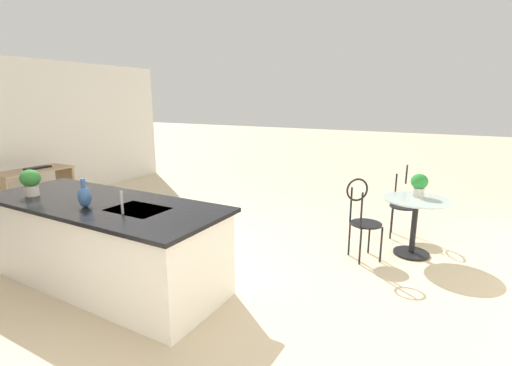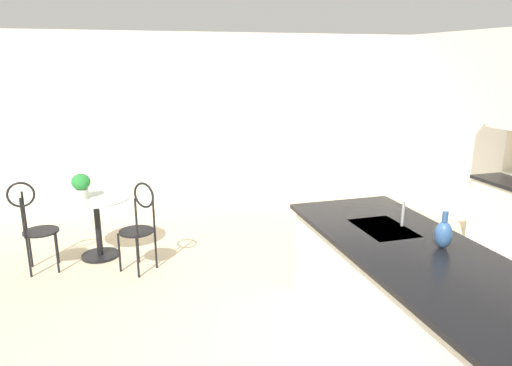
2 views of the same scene
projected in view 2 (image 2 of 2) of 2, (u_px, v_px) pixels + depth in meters
The scene contains 9 objects.
ground_plane at pixel (298, 357), 3.73m from camera, with size 40.00×40.00×0.00m, color beige.
wall_left_window at pixel (202, 122), 7.34m from camera, with size 0.12×7.80×2.70m, color silver.
kitchen_island at pixel (417, 308), 3.56m from camera, with size 2.80×1.06×0.92m.
bistro_table at pixel (98, 221), 5.52m from camera, with size 0.80×0.80×0.74m.
chair_near_window at pixel (34, 222), 5.11m from camera, with size 0.42×0.50×1.04m.
chair_by_island at pixel (140, 223), 5.10m from camera, with size 0.54×0.54×1.04m.
sink_faucet at pixel (403, 214), 3.98m from camera, with size 0.02×0.02×0.22m, color #B2B5BA.
potted_plant_on_table at pixel (81, 185), 5.36m from camera, with size 0.21×0.21×0.30m.
vase_on_counter at pixel (443, 234), 3.52m from camera, with size 0.13×0.13×0.29m.
Camera 2 is at (3.03, -1.22, 2.31)m, focal length 32.77 mm.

